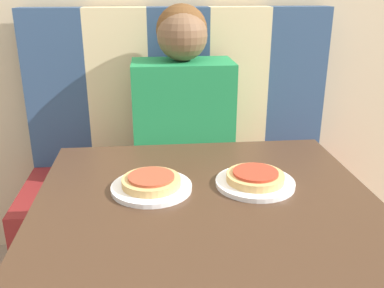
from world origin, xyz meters
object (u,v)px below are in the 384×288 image
object	(u,v)px
plate_right	(255,183)
pizza_left	(151,181)
plate_left	(152,187)
person	(183,101)
pizza_right	(255,176)

from	to	relation	value
plate_right	pizza_left	size ratio (longest dim) A/B	1.37
plate_left	plate_right	world-z (taller)	same
person	pizza_left	xyz separation A→B (m)	(-0.13, -0.66, -0.02)
person	pizza_right	bearing A→B (deg)	-78.90
person	plate_left	bearing A→B (deg)	-101.10
plate_right	pizza_left	distance (m)	0.26
person	plate_left	world-z (taller)	person
plate_right	pizza_right	distance (m)	0.02
plate_left	pizza_left	size ratio (longest dim) A/B	1.37
pizza_left	pizza_right	distance (m)	0.26
pizza_left	pizza_right	xyz separation A→B (m)	(0.26, 0.00, 0.00)
person	plate_left	distance (m)	0.67
plate_right	pizza_right	bearing A→B (deg)	0.00
plate_left	pizza_right	distance (m)	0.26
person	pizza_left	world-z (taller)	person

